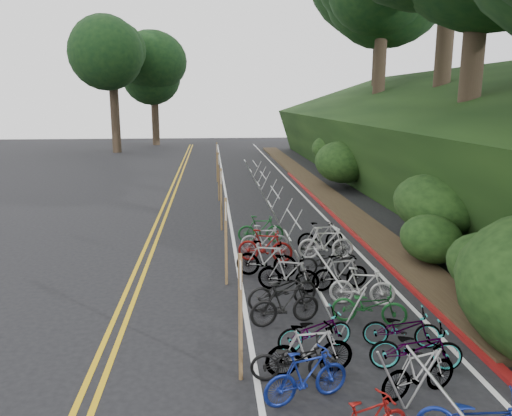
% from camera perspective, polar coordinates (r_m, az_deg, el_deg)
% --- Properties ---
extents(ground, '(120.00, 120.00, 0.00)m').
position_cam_1_polar(ground, '(9.83, -6.08, -19.23)').
color(ground, black).
rests_on(ground, ground).
extents(road_markings, '(7.47, 80.00, 0.01)m').
position_cam_1_polar(road_markings, '(19.18, -3.78, -3.21)').
color(road_markings, gold).
rests_on(road_markings, ground).
extents(red_curb, '(0.25, 28.00, 0.10)m').
position_cam_1_polar(red_curb, '(21.71, 9.58, -1.40)').
color(red_curb, maroon).
rests_on(red_curb, ground).
extents(embankment, '(14.30, 48.14, 9.11)m').
position_cam_1_polar(embankment, '(30.34, 19.80, 6.75)').
color(embankment, black).
rests_on(embankment, ground).
extents(bike_racks_rest, '(1.14, 23.00, 1.17)m').
position_cam_1_polar(bike_racks_rest, '(21.98, 2.17, 1.09)').
color(bike_racks_rest, '#A1A2A2').
rests_on(bike_racks_rest, ground).
extents(signpost_near, '(0.08, 0.40, 2.46)m').
position_cam_1_polar(signpost_near, '(9.24, -1.80, -11.48)').
color(signpost_near, brown).
rests_on(signpost_near, ground).
extents(signposts_rest, '(0.08, 18.40, 2.50)m').
position_cam_1_polar(signposts_rest, '(22.69, -4.17, 2.90)').
color(signposts_rest, brown).
rests_on(signposts_rest, ground).
extents(bike_front, '(0.69, 1.66, 0.85)m').
position_cam_1_polar(bike_front, '(9.66, 4.36, -16.89)').
color(bike_front, black).
rests_on(bike_front, ground).
extents(bike_valet, '(3.43, 13.91, 1.09)m').
position_cam_1_polar(bike_valet, '(12.29, 7.91, -10.01)').
color(bike_valet, '#9E9EA3').
rests_on(bike_valet, ground).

